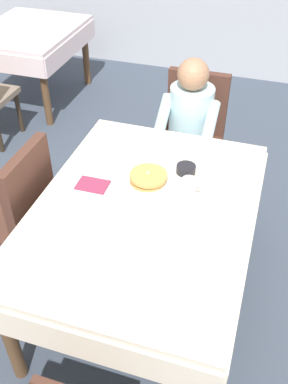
# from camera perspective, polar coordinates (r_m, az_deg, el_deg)

# --- Properties ---
(ground_plane) EXTENTS (14.00, 14.00, 0.00)m
(ground_plane) POSITION_cam_1_polar(r_m,az_deg,el_deg) (2.81, -0.02, -13.32)
(ground_plane) COLOR #3D4756
(dining_table_main) EXTENTS (1.12, 1.52, 0.74)m
(dining_table_main) POSITION_cam_1_polar(r_m,az_deg,el_deg) (2.32, -0.02, -3.57)
(dining_table_main) COLOR silver
(dining_table_main) RESTS_ON ground
(chair_diner) EXTENTS (0.44, 0.45, 0.93)m
(chair_diner) POSITION_cam_1_polar(r_m,az_deg,el_deg) (3.30, 6.32, 8.18)
(chair_diner) COLOR #4C2D23
(chair_diner) RESTS_ON ground
(diner_person) EXTENTS (0.40, 0.43, 1.12)m
(diner_person) POSITION_cam_1_polar(r_m,az_deg,el_deg) (3.10, 5.86, 8.95)
(diner_person) COLOR silver
(diner_person) RESTS_ON ground
(chair_left_side) EXTENTS (0.45, 0.44, 0.93)m
(chair_left_side) POSITION_cam_1_polar(r_m,az_deg,el_deg) (2.68, -15.94, -1.91)
(chair_left_side) COLOR #4C2D23
(chair_left_side) RESTS_ON ground
(plate_breakfast) EXTENTS (0.28, 0.28, 0.02)m
(plate_breakfast) POSITION_cam_1_polar(r_m,az_deg,el_deg) (2.40, 0.56, 1.19)
(plate_breakfast) COLOR white
(plate_breakfast) RESTS_ON dining_table_main
(breakfast_stack) EXTENTS (0.21, 0.21, 0.06)m
(breakfast_stack) POSITION_cam_1_polar(r_m,az_deg,el_deg) (2.38, 0.57, 1.85)
(breakfast_stack) COLOR tan
(breakfast_stack) RESTS_ON plate_breakfast
(cup_coffee) EXTENTS (0.11, 0.08, 0.08)m
(cup_coffee) POSITION_cam_1_polar(r_m,az_deg,el_deg) (2.34, 5.87, 0.82)
(cup_coffee) COLOR white
(cup_coffee) RESTS_ON dining_table_main
(bowl_butter) EXTENTS (0.11, 0.11, 0.04)m
(bowl_butter) POSITION_cam_1_polar(r_m,az_deg,el_deg) (2.49, 5.45, 2.97)
(bowl_butter) COLOR black
(bowl_butter) RESTS_ON dining_table_main
(fork_left_of_plate) EXTENTS (0.02, 0.18, 0.00)m
(fork_left_of_plate) POSITION_cam_1_polar(r_m,az_deg,el_deg) (2.44, -3.85, 1.64)
(fork_left_of_plate) COLOR silver
(fork_left_of_plate) RESTS_ON dining_table_main
(knife_right_of_plate) EXTENTS (0.04, 0.20, 0.00)m
(knife_right_of_plate) POSITION_cam_1_polar(r_m,az_deg,el_deg) (2.35, 4.84, -0.08)
(knife_right_of_plate) COLOR silver
(knife_right_of_plate) RESTS_ON dining_table_main
(spoon_near_edge) EXTENTS (0.15, 0.02, 0.00)m
(spoon_near_edge) POSITION_cam_1_polar(r_m,az_deg,el_deg) (2.18, -1.16, -3.83)
(spoon_near_edge) COLOR silver
(spoon_near_edge) RESTS_ON dining_table_main
(napkin_folded) EXTENTS (0.17, 0.12, 0.01)m
(napkin_folded) POSITION_cam_1_polar(r_m,az_deg,el_deg) (2.41, -6.66, 0.92)
(napkin_folded) COLOR #8C2D4C
(napkin_folded) RESTS_ON dining_table_main
(background_table_far) EXTENTS (0.92, 1.12, 0.74)m
(background_table_far) POSITION_cam_1_polar(r_m,az_deg,el_deg) (4.76, -14.54, 18.51)
(background_table_far) COLOR silver
(background_table_far) RESTS_ON ground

